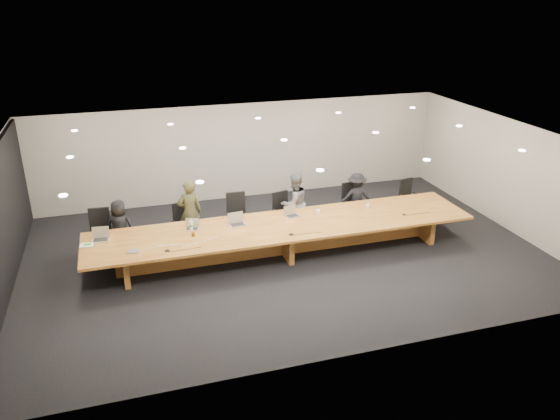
% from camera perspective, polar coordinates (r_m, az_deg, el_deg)
% --- Properties ---
extents(ground, '(12.00, 12.00, 0.00)m').
position_cam_1_polar(ground, '(12.96, 0.39, -4.57)').
color(ground, black).
rests_on(ground, ground).
extents(back_wall, '(12.00, 0.02, 2.80)m').
position_cam_1_polar(back_wall, '(16.05, -3.88, 6.15)').
color(back_wall, beige).
rests_on(back_wall, ground).
extents(conference_table, '(9.00, 1.80, 0.75)m').
position_cam_1_polar(conference_table, '(12.73, 0.39, -2.49)').
color(conference_table, brown).
rests_on(conference_table, ground).
extents(chair_far_left, '(0.62, 0.62, 1.13)m').
position_cam_1_polar(chair_far_left, '(13.32, -18.27, -2.30)').
color(chair_far_left, black).
rests_on(chair_far_left, ground).
extents(chair_left, '(0.59, 0.59, 0.99)m').
position_cam_1_polar(chair_left, '(13.55, -9.99, -1.37)').
color(chair_left, black).
rests_on(chair_left, ground).
extents(chair_mid_left, '(0.61, 0.61, 1.14)m').
position_cam_1_polar(chair_mid_left, '(13.64, -4.46, -0.59)').
color(chair_mid_left, black).
rests_on(chair_mid_left, ground).
extents(chair_mid_right, '(0.65, 0.65, 1.04)m').
position_cam_1_polar(chair_mid_right, '(13.93, 0.47, -0.22)').
color(chair_mid_right, black).
rests_on(chair_mid_right, ground).
extents(chair_right, '(0.58, 0.58, 1.07)m').
position_cam_1_polar(chair_right, '(14.65, 7.60, 0.79)').
color(chair_right, black).
rests_on(chair_right, ground).
extents(chair_far_right, '(0.63, 0.63, 1.02)m').
position_cam_1_polar(chair_far_right, '(15.36, 13.43, 1.29)').
color(chair_far_right, black).
rests_on(chair_far_right, ground).
extents(person_a, '(0.76, 0.62, 1.33)m').
position_cam_1_polar(person_a, '(13.24, -16.37, -1.75)').
color(person_a, black).
rests_on(person_a, ground).
extents(person_b, '(0.61, 0.41, 1.64)m').
position_cam_1_polar(person_b, '(13.32, -9.41, -0.25)').
color(person_b, '#34341C').
rests_on(person_b, ground).
extents(person_c, '(0.91, 0.81, 1.57)m').
position_cam_1_polar(person_c, '(13.79, 1.51, 0.72)').
color(person_c, '#58585A').
rests_on(person_c, ground).
extents(person_d, '(0.97, 0.68, 1.37)m').
position_cam_1_polar(person_d, '(14.57, 7.96, 1.29)').
color(person_d, black).
rests_on(person_d, ground).
extents(laptop_a, '(0.39, 0.30, 0.28)m').
position_cam_1_polar(laptop_a, '(12.44, -18.30, -2.46)').
color(laptop_a, '#BCAF90').
rests_on(laptop_a, conference_table).
extents(laptop_b, '(0.36, 0.30, 0.24)m').
position_cam_1_polar(laptop_b, '(12.51, -9.23, -1.52)').
color(laptop_b, beige).
rests_on(laptop_b, conference_table).
extents(laptop_c, '(0.39, 0.31, 0.29)m').
position_cam_1_polar(laptop_c, '(12.58, -4.47, -1.01)').
color(laptop_c, '#B8AD8D').
rests_on(laptop_c, conference_table).
extents(laptop_d, '(0.38, 0.31, 0.25)m').
position_cam_1_polar(laptop_d, '(13.04, 1.33, -0.16)').
color(laptop_d, '#B6A88B').
rests_on(laptop_d, conference_table).
extents(water_bottle, '(0.09, 0.09, 0.23)m').
position_cam_1_polar(water_bottle, '(12.46, -9.27, -1.63)').
color(water_bottle, silver).
rests_on(water_bottle, conference_table).
extents(amber_mug, '(0.10, 0.10, 0.10)m').
position_cam_1_polar(amber_mug, '(12.20, -9.05, -2.52)').
color(amber_mug, brown).
rests_on(amber_mug, conference_table).
extents(paper_cup_near, '(0.10, 0.10, 0.10)m').
position_cam_1_polar(paper_cup_near, '(13.27, 4.00, -0.17)').
color(paper_cup_near, white).
rests_on(paper_cup_near, conference_table).
extents(paper_cup_far, '(0.10, 0.10, 0.09)m').
position_cam_1_polar(paper_cup_far, '(13.75, 9.17, 0.41)').
color(paper_cup_far, silver).
rests_on(paper_cup_far, conference_table).
extents(notepad, '(0.30, 0.26, 0.02)m').
position_cam_1_polar(notepad, '(12.36, -19.55, -3.47)').
color(notepad, silver).
rests_on(notepad, conference_table).
extents(lime_gadget, '(0.14, 0.09, 0.02)m').
position_cam_1_polar(lime_gadget, '(12.34, -19.48, -3.39)').
color(lime_gadget, green).
rests_on(lime_gadget, notepad).
extents(av_box, '(0.25, 0.21, 0.03)m').
position_cam_1_polar(av_box, '(11.77, -15.11, -4.19)').
color(av_box, silver).
rests_on(av_box, conference_table).
extents(mic_left, '(0.13, 0.13, 0.03)m').
position_cam_1_polar(mic_left, '(11.65, -11.71, -4.15)').
color(mic_left, black).
rests_on(mic_left, conference_table).
extents(mic_center, '(0.14, 0.14, 0.03)m').
position_cam_1_polar(mic_center, '(12.14, 1.20, -2.53)').
color(mic_center, black).
rests_on(mic_center, conference_table).
extents(mic_right, '(0.13, 0.13, 0.03)m').
position_cam_1_polar(mic_right, '(13.51, 12.84, -0.44)').
color(mic_right, black).
rests_on(mic_right, conference_table).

